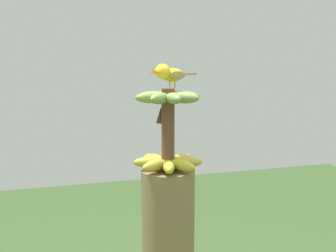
{
  "coord_description": "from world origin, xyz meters",
  "views": [
    {
      "loc": [
        -1.37,
        0.41,
        1.59
      ],
      "look_at": [
        0.0,
        0.0,
        1.38
      ],
      "focal_mm": 42.22,
      "sensor_mm": 36.0,
      "label": 1
    }
  ],
  "objects": [
    {
      "name": "perched_bird",
      "position": [
        0.03,
        -0.01,
        1.57
      ],
      "size": [
        0.11,
        0.2,
        0.09
      ],
      "color": "#C68933",
      "rests_on": "banana_bunch"
    },
    {
      "name": "banana_bunch",
      "position": [
        0.0,
        0.0,
        1.36
      ],
      "size": [
        0.26,
        0.26,
        0.3
      ],
      "color": "brown",
      "rests_on": "banana_tree"
    }
  ]
}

